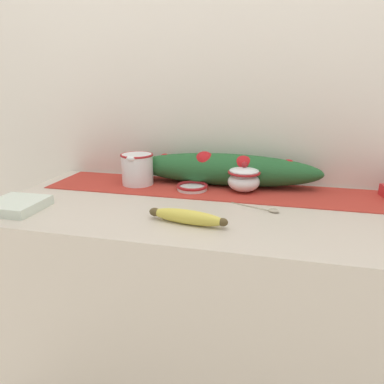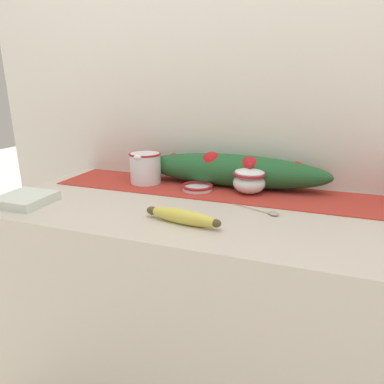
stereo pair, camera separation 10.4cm
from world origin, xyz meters
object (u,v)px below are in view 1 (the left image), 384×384
object	(u,v)px
sugar_bowl	(244,179)
napkin_stack	(16,205)
banana	(187,217)
cream_pitcher	(137,168)
small_dish	(192,187)
spoon	(269,210)

from	to	relation	value
sugar_bowl	napkin_stack	world-z (taller)	sugar_bowl
banana	cream_pitcher	bearing A→B (deg)	130.08
small_dish	sugar_bowl	bearing A→B (deg)	8.16
cream_pitcher	small_dish	bearing A→B (deg)	-7.03
cream_pitcher	spoon	world-z (taller)	cream_pitcher
cream_pitcher	banana	bearing A→B (deg)	-49.92
cream_pitcher	spoon	xyz separation A→B (m)	(0.49, -0.18, -0.06)
banana	sugar_bowl	bearing A→B (deg)	69.84
cream_pitcher	napkin_stack	xyz separation A→B (m)	(-0.25, -0.34, -0.05)
small_dish	banana	world-z (taller)	banana
cream_pitcher	spoon	distance (m)	0.53
banana	napkin_stack	size ratio (longest dim) A/B	1.52
sugar_bowl	spoon	bearing A→B (deg)	-61.81
small_dish	napkin_stack	bearing A→B (deg)	-146.02
cream_pitcher	banana	size ratio (longest dim) A/B	0.62
small_dish	banana	distance (m)	0.31
small_dish	banana	size ratio (longest dim) A/B	0.49
sugar_bowl	spoon	xyz separation A→B (m)	(0.09, -0.18, -0.05)
sugar_bowl	cream_pitcher	bearing A→B (deg)	179.84
small_dish	napkin_stack	xyz separation A→B (m)	(-0.47, -0.32, 0.00)
banana	spoon	xyz separation A→B (m)	(0.22, 0.15, -0.02)
cream_pitcher	small_dish	xyz separation A→B (m)	(0.22, -0.03, -0.05)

